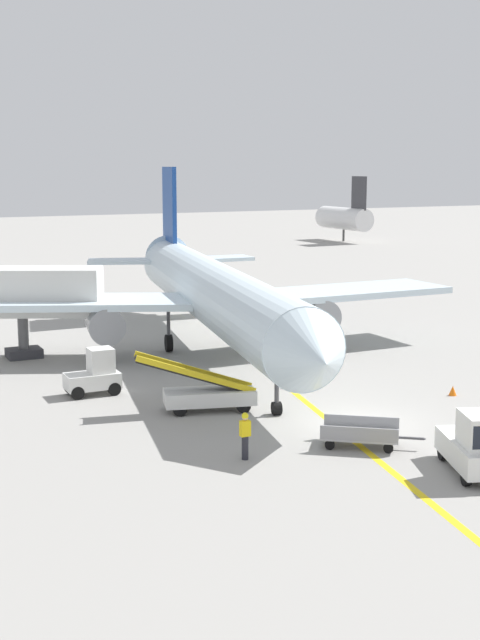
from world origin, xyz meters
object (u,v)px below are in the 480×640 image
object	(u,v)px
baggage_tug_near_wing	(95,374)
safety_cone_nose_right	(453,391)
airliner	(213,293)
belt_loader_forward_hold	(207,393)
safety_cone_nose_left	(287,384)
ground_crew_marshaller	(245,434)
baggage_cart_loaded	(360,434)

from	to	relation	value
baggage_tug_near_wing	safety_cone_nose_right	size ratio (longest dim) A/B	5.51
airliner	baggage_tug_near_wing	xyz separation A→B (m)	(-8.22, -5.27, -2.49)
airliner	belt_loader_forward_hold	size ratio (longest dim) A/B	6.80
baggage_tug_near_wing	belt_loader_forward_hold	bearing A→B (deg)	-53.75
airliner	safety_cone_nose_left	bearing A→B (deg)	-89.49
ground_crew_marshaller	safety_cone_nose_right	bearing A→B (deg)	16.65
airliner	safety_cone_nose_right	xyz separation A→B (m)	(6.11, -12.54, -3.20)
ground_crew_marshaller	baggage_cart_loaded	bearing A→B (deg)	-7.21
safety_cone_nose_right	belt_loader_forward_hold	bearing A→B (deg)	166.50
airliner	baggage_tug_near_wing	distance (m)	10.08
baggage_tug_near_wing	ground_crew_marshaller	world-z (taller)	baggage_tug_near_wing
belt_loader_forward_hold	ground_crew_marshaller	world-z (taller)	belt_loader_forward_hold
safety_cone_nose_left	ground_crew_marshaller	bearing A→B (deg)	-127.66
safety_cone_nose_left	safety_cone_nose_right	size ratio (longest dim) A/B	1.00
ground_crew_marshaller	safety_cone_nose_left	xyz separation A→B (m)	(6.22, 8.07, -0.69)
baggage_tug_near_wing	ground_crew_marshaller	distance (m)	11.13
airliner	ground_crew_marshaller	xyz separation A→B (m)	(-6.15, -16.21, -2.51)
belt_loader_forward_hold	safety_cone_nose_left	bearing A→B (deg)	19.97
baggage_tug_near_wing	safety_cone_nose_right	bearing A→B (deg)	-26.90
baggage_cart_loaded	safety_cone_nose_right	world-z (taller)	baggage_cart_loaded
baggage_cart_loaded	safety_cone_nose_right	distance (m)	8.88
baggage_tug_near_wing	airliner	bearing A→B (deg)	32.65
baggage_cart_loaded	baggage_tug_near_wing	bearing A→B (deg)	119.58
baggage_tug_near_wing	safety_cone_nose_right	world-z (taller)	baggage_tug_near_wing
airliner	safety_cone_nose_left	size ratio (longest dim) A/B	79.77
airliner	baggage_cart_loaded	bearing A→B (deg)	-95.78
airliner	baggage_cart_loaded	world-z (taller)	airliner
baggage_tug_near_wing	belt_loader_forward_hold	world-z (taller)	belt_loader_forward_hold
baggage_cart_loaded	ground_crew_marshaller	size ratio (longest dim) A/B	2.05
baggage_tug_near_wing	safety_cone_nose_left	distance (m)	8.81
baggage_cart_loaded	ground_crew_marshaller	bearing A→B (deg)	172.79
ground_crew_marshaller	safety_cone_nose_left	distance (m)	10.21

